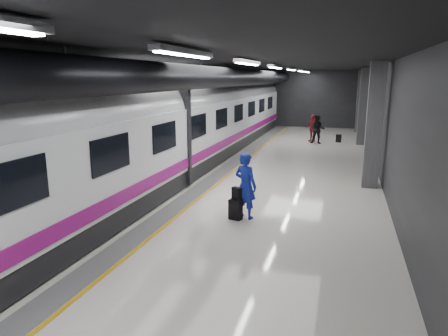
% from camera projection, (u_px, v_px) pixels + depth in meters
% --- Properties ---
extents(ground, '(40.00, 40.00, 0.00)m').
position_uv_depth(ground, '(236.00, 191.00, 14.20)').
color(ground, silver).
rests_on(ground, ground).
extents(platform_hall, '(10.02, 40.02, 4.51)m').
position_uv_depth(platform_hall, '(236.00, 89.00, 14.39)').
color(platform_hall, black).
rests_on(platform_hall, ground).
extents(train, '(3.05, 38.00, 4.05)m').
position_uv_depth(train, '(152.00, 130.00, 14.66)').
color(train, black).
rests_on(train, ground).
extents(traveler_main, '(0.81, 0.68, 1.90)m').
position_uv_depth(traveler_main, '(246.00, 186.00, 11.28)').
color(traveler_main, '#1A2EC6').
rests_on(traveler_main, ground).
extents(suitcase_main, '(0.40, 0.30, 0.58)m').
position_uv_depth(suitcase_main, '(236.00, 209.00, 11.28)').
color(suitcase_main, black).
rests_on(suitcase_main, ground).
extents(shoulder_bag, '(0.30, 0.25, 0.36)m').
position_uv_depth(shoulder_bag, '(237.00, 194.00, 11.18)').
color(shoulder_bag, black).
rests_on(shoulder_bag, suitcase_main).
extents(traveler_far_a, '(0.87, 0.68, 1.77)m').
position_uv_depth(traveler_far_a, '(318.00, 129.00, 24.17)').
color(traveler_far_a, black).
rests_on(traveler_far_a, ground).
extents(traveler_far_b, '(1.07, 0.90, 1.71)m').
position_uv_depth(traveler_far_b, '(312.00, 128.00, 24.98)').
color(traveler_far_b, maroon).
rests_on(traveler_far_b, ground).
extents(suitcase_far, '(0.35, 0.25, 0.48)m').
position_uv_depth(suitcase_far, '(339.00, 138.00, 24.88)').
color(suitcase_far, black).
rests_on(suitcase_far, ground).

